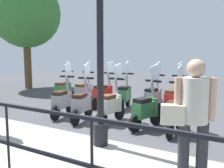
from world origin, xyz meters
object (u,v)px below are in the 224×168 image
at_px(scooter_far_2, 125,94).
at_px(scooter_far_4, 84,91).
at_px(lamp_post_near, 100,38).
at_px(scooter_near_4, 63,100).
at_px(scooter_far_1, 153,97).
at_px(scooter_near_1, 146,109).
at_px(scooter_far_0, 174,99).
at_px(tree_large, 26,13).
at_px(scooter_near_2, 111,105).
at_px(scooter_far_3, 104,93).
at_px(scooter_far_5, 64,90).
at_px(scooter_near_3, 82,103).
at_px(scooter_near_0, 175,113).
at_px(pedestrian_with_bag, 193,114).

bearing_deg(scooter_far_2, scooter_far_4, 82.67).
height_order(lamp_post_near, scooter_near_4, lamp_post_near).
bearing_deg(scooter_far_4, scooter_far_1, -87.52).
distance_m(scooter_far_1, scooter_far_4, 2.48).
xyz_separation_m(scooter_near_1, scooter_far_0, (1.62, -0.21, 0.00)).
relative_size(scooter_near_1, scooter_far_1, 1.00).
relative_size(tree_large, scooter_near_4, 3.54).
relative_size(lamp_post_near, scooter_far_1, 2.82).
bearing_deg(scooter_far_1, lamp_post_near, -171.02).
bearing_deg(scooter_near_4, scooter_near_2, -95.06).
relative_size(scooter_near_1, scooter_far_3, 1.00).
bearing_deg(lamp_post_near, scooter_near_2, 25.04).
bearing_deg(tree_large, scooter_far_5, -115.44).
bearing_deg(scooter_near_4, scooter_far_5, 29.69).
bearing_deg(scooter_far_0, scooter_near_3, 145.14).
bearing_deg(scooter_near_2, tree_large, 67.99).
height_order(scooter_near_0, scooter_near_1, same).
height_order(scooter_near_1, scooter_far_4, same).
height_order(pedestrian_with_bag, scooter_far_1, pedestrian_with_bag).
bearing_deg(scooter_far_1, scooter_near_0, -140.93).
bearing_deg(pedestrian_with_bag, scooter_far_5, 34.60).
xyz_separation_m(tree_large, scooter_far_4, (-1.88, -4.91, -3.25)).
xyz_separation_m(scooter_near_3, scooter_far_5, (1.68, 2.11, 0.00)).
relative_size(pedestrian_with_bag, scooter_far_1, 1.03).
xyz_separation_m(tree_large, scooter_near_4, (-3.49, -5.37, -3.25)).
distance_m(pedestrian_with_bag, scooter_near_4, 4.65).
bearing_deg(scooter_near_1, scooter_far_1, 29.52).
distance_m(scooter_far_3, scooter_far_5, 1.71).
xyz_separation_m(scooter_far_1, scooter_far_5, (-0.19, 3.38, 0.00)).
xyz_separation_m(scooter_near_1, scooter_near_2, (-0.02, 0.96, 0.00)).
relative_size(scooter_near_4, scooter_far_3, 1.00).
bearing_deg(scooter_near_3, scooter_far_1, -46.37).
xyz_separation_m(scooter_near_0, scooter_near_4, (-0.15, 3.15, 0.00)).
xyz_separation_m(lamp_post_near, scooter_far_2, (3.37, 1.25, -1.59)).
distance_m(lamp_post_near, scooter_near_1, 2.38).
bearing_deg(scooter_near_3, scooter_far_0, -57.56).
xyz_separation_m(scooter_near_0, scooter_near_1, (0.02, 0.71, 0.00)).
bearing_deg(scooter_far_3, scooter_far_1, -72.07).
xyz_separation_m(lamp_post_near, scooter_far_0, (3.39, -0.35, -1.59)).
relative_size(scooter_far_0, scooter_far_1, 1.00).
xyz_separation_m(tree_large, scooter_near_0, (-3.34, -8.52, -3.25)).
height_order(scooter_far_2, scooter_far_4, same).
distance_m(scooter_far_0, scooter_far_2, 1.60).
relative_size(scooter_near_0, scooter_far_5, 1.00).
xyz_separation_m(scooter_near_1, scooter_far_1, (1.61, 0.43, 0.00)).
xyz_separation_m(scooter_near_0, scooter_far_2, (1.62, 2.10, 0.00)).
bearing_deg(scooter_near_0, scooter_far_1, 32.65).
xyz_separation_m(lamp_post_near, scooter_far_5, (3.19, 3.66, -1.59)).
height_order(scooter_near_0, scooter_far_0, same).
distance_m(scooter_far_0, scooter_far_1, 0.64).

